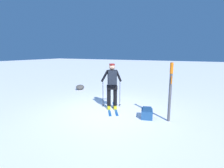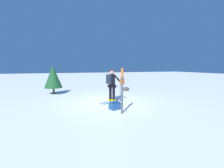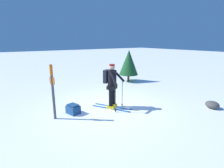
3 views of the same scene
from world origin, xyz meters
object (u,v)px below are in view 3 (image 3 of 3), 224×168
Objects in this scene: rock_boulder at (212,105)px; pine_tree at (129,62)px; trail_marker at (53,88)px; dropped_backpack at (73,109)px; skier at (112,83)px.

rock_boulder is 5.63m from pine_tree.
pine_tree reaches higher than trail_marker.
rock_boulder is at bearing 64.57° from trail_marker.
dropped_backpack is 1.17m from trail_marker.
skier is 4.10m from rock_boulder.
dropped_backpack is 0.26× the size of pine_tree.
trail_marker is 3.54× the size of rock_boulder.
skier is 3.32× the size of rock_boulder.
skier is at bearing 82.74° from trail_marker.
skier is 0.86× the size of pine_tree.
pine_tree is at bearing 132.17° from skier.
trail_marker is 0.92× the size of pine_tree.
rock_boulder is 0.26× the size of pine_tree.
pine_tree reaches higher than dropped_backpack.
trail_marker is at bearing -115.43° from rock_boulder.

